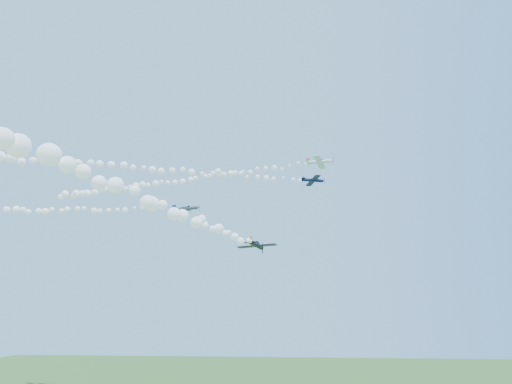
# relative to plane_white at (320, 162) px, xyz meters

# --- Properties ---
(plane_white) EXTENTS (6.62, 7.02, 2.34)m
(plane_white) POSITION_rel_plane_white_xyz_m (0.00, 0.00, 0.00)
(plane_white) COLOR white
(smoke_trail_white) EXTENTS (73.44, 23.49, 2.85)m
(smoke_trail_white) POSITION_rel_plane_white_xyz_m (-38.58, 11.44, -0.29)
(smoke_trail_white) COLOR white
(plane_navy) EXTENTS (6.20, 6.54, 1.82)m
(plane_navy) POSITION_rel_plane_white_xyz_m (-1.60, 1.96, -3.81)
(plane_navy) COLOR #0C1338
(smoke_trail_navy) EXTENTS (66.91, 25.14, 2.51)m
(smoke_trail_navy) POSITION_rel_plane_white_xyz_m (-36.75, -10.47, -4.02)
(smoke_trail_navy) COLOR white
(plane_grey) EXTENTS (7.06, 7.35, 1.94)m
(plane_grey) POSITION_rel_plane_white_xyz_m (-32.89, 8.27, -8.42)
(plane_grey) COLOR #3A4354
(smoke_trail_grey) EXTENTS (71.99, 8.19, 3.16)m
(smoke_trail_grey) POSITION_rel_plane_white_xyz_m (-70.96, 5.18, -8.84)
(smoke_trail_grey) COLOR white
(plane_black) EXTENTS (7.26, 6.84, 2.29)m
(plane_black) POSITION_rel_plane_white_xyz_m (-13.00, -17.60, -21.72)
(plane_black) COLOR black
(smoke_trail_black) EXTENTS (21.20, 76.07, 2.81)m
(smoke_trail_black) POSITION_rel_plane_white_xyz_m (-23.16, -57.58, -21.97)
(smoke_trail_black) COLOR white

